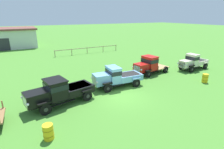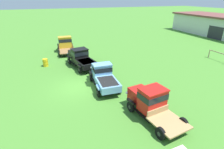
# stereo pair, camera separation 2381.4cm
# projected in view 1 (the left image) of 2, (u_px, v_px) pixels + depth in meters

# --- Properties ---
(ground_plane) EXTENTS (240.00, 240.00, 0.00)m
(ground_plane) POSITION_uv_depth(u_px,v_px,m) (123.00, 97.00, 15.12)
(ground_plane) COLOR #47842D
(paddock_fence) EXTENTS (12.16, 0.68, 1.13)m
(paddock_fence) POSITION_uv_depth(u_px,v_px,m) (88.00, 49.00, 32.04)
(paddock_fence) COLOR #997F60
(paddock_fence) RESTS_ON ground
(vintage_truck_second_in_line) EXTENTS (5.59, 2.89, 2.10)m
(vintage_truck_second_in_line) POSITION_uv_depth(u_px,v_px,m) (59.00, 91.00, 13.62)
(vintage_truck_second_in_line) COLOR black
(vintage_truck_second_in_line) RESTS_ON ground
(vintage_truck_midrow_center) EXTENTS (5.05, 2.27, 2.07)m
(vintage_truck_midrow_center) POSITION_uv_depth(u_px,v_px,m) (116.00, 77.00, 16.98)
(vintage_truck_midrow_center) COLOR black
(vintage_truck_midrow_center) RESTS_ON ground
(vintage_truck_far_side) EXTENTS (5.00, 2.54, 2.14)m
(vintage_truck_far_side) POSITION_uv_depth(u_px,v_px,m) (148.00, 65.00, 20.69)
(vintage_truck_far_side) COLOR black
(vintage_truck_far_side) RESTS_ON ground
(vintage_truck_back_of_row) EXTENTS (4.64, 1.91, 2.05)m
(vintage_truck_back_of_row) POSITION_uv_depth(u_px,v_px,m) (193.00, 62.00, 22.46)
(vintage_truck_back_of_row) COLOR black
(vintage_truck_back_of_row) RESTS_ON ground
(oil_drum_beside_row) EXTENTS (0.62, 0.62, 0.93)m
(oil_drum_beside_row) POSITION_uv_depth(u_px,v_px,m) (48.00, 132.00, 9.85)
(oil_drum_beside_row) COLOR gold
(oil_drum_beside_row) RESTS_ON ground
(oil_drum_near_fence) EXTENTS (0.61, 0.61, 0.92)m
(oil_drum_near_fence) POSITION_uv_depth(u_px,v_px,m) (205.00, 78.00, 18.23)
(oil_drum_near_fence) COLOR gold
(oil_drum_near_fence) RESTS_ON ground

